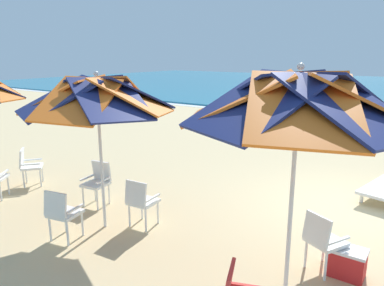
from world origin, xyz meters
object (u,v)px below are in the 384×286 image
(beach_umbrella_0, at_px, (298,101))
(beachgoer_seated, at_px, (342,116))
(plastic_chair_4, at_px, (62,212))
(plastic_chair_6, at_px, (29,164))
(plastic_chair_0, at_px, (323,239))
(plastic_chair_2, at_px, (141,200))
(cooler_box, at_px, (346,262))
(plastic_chair_3, at_px, (98,180))
(beach_umbrella_1, at_px, (97,96))

(beach_umbrella_0, distance_m, beachgoer_seated, 13.36)
(plastic_chair_4, height_order, plastic_chair_6, same)
(plastic_chair_0, relative_size, plastic_chair_2, 1.00)
(plastic_chair_6, bearing_deg, plastic_chair_0, 2.75)
(plastic_chair_2, bearing_deg, plastic_chair_6, 178.57)
(plastic_chair_2, distance_m, plastic_chair_6, 3.51)
(beachgoer_seated, bearing_deg, plastic_chair_2, -92.14)
(beach_umbrella_0, xyz_separation_m, beachgoer_seated, (-2.32, 12.98, -2.16))
(plastic_chair_4, xyz_separation_m, cooler_box, (3.96, 1.57, -0.30))
(cooler_box, bearing_deg, plastic_chair_4, -158.38)
(plastic_chair_3, relative_size, plastic_chair_4, 1.00)
(beach_umbrella_1, relative_size, plastic_chair_6, 3.09)
(plastic_chair_4, relative_size, plastic_chair_6, 1.00)
(plastic_chair_0, distance_m, plastic_chair_3, 4.34)
(beach_umbrella_0, relative_size, beach_umbrella_1, 1.07)
(beach_umbrella_1, bearing_deg, beachgoer_seated, 85.58)
(plastic_chair_3, distance_m, plastic_chair_6, 2.14)
(beach_umbrella_1, xyz_separation_m, cooler_box, (3.79, 0.86, -2.08))
(plastic_chair_4, distance_m, beachgoer_seated, 13.61)
(plastic_chair_6, relative_size, cooler_box, 1.73)
(plastic_chair_0, xyz_separation_m, plastic_chair_3, (-4.34, -0.15, 0.00))
(beach_umbrella_0, height_order, beach_umbrella_1, beach_umbrella_0)
(beach_umbrella_1, relative_size, plastic_chair_3, 3.09)
(plastic_chair_4, bearing_deg, cooler_box, 21.62)
(beach_umbrella_1, height_order, plastic_chair_2, beach_umbrella_1)
(plastic_chair_2, distance_m, plastic_chair_3, 1.40)
(plastic_chair_0, relative_size, cooler_box, 1.73)
(beachgoer_seated, bearing_deg, plastic_chair_4, -94.93)
(plastic_chair_0, height_order, cooler_box, plastic_chair_0)
(plastic_chair_0, bearing_deg, beach_umbrella_1, -167.64)
(plastic_chair_4, bearing_deg, plastic_chair_3, 117.16)
(plastic_chair_6, xyz_separation_m, cooler_box, (6.77, 0.41, -0.30))
(plastic_chair_2, xyz_separation_m, plastic_chair_3, (-1.38, 0.25, 0.00))
(plastic_chair_6, height_order, cooler_box, plastic_chair_6)
(plastic_chair_4, distance_m, cooler_box, 4.27)
(beach_umbrella_1, xyz_separation_m, plastic_chair_2, (0.53, 0.37, -1.78))
(plastic_chair_3, xyz_separation_m, plastic_chair_6, (-2.13, -0.16, 0.00))
(plastic_chair_3, xyz_separation_m, cooler_box, (4.64, 0.25, -0.30))
(plastic_chair_0, distance_m, plastic_chair_2, 2.98)
(beach_umbrella_1, relative_size, beachgoer_seated, 2.89)
(beach_umbrella_0, xyz_separation_m, plastic_chair_3, (-4.16, 0.74, -1.96))
(beach_umbrella_1, height_order, plastic_chair_4, beach_umbrella_1)
(beachgoer_seated, bearing_deg, plastic_chair_3, -98.58)
(plastic_chair_6, distance_m, beachgoer_seated, 13.02)
(beach_umbrella_1, relative_size, plastic_chair_2, 3.09)
(plastic_chair_6, bearing_deg, plastic_chair_3, 4.30)
(beach_umbrella_1, distance_m, plastic_chair_3, 2.07)
(plastic_chair_3, bearing_deg, beach_umbrella_0, -10.10)
(beach_umbrella_0, relative_size, plastic_chair_0, 3.29)
(cooler_box, bearing_deg, plastic_chair_0, -162.09)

